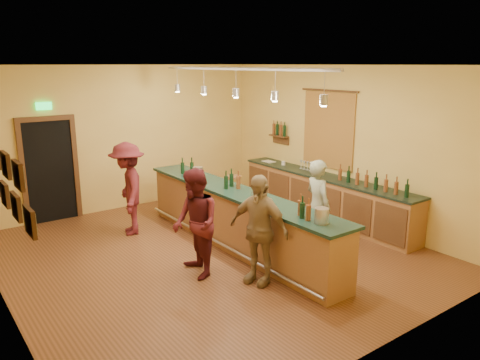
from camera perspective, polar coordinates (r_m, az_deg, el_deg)
floor at (r=8.28m, az=-3.46°, el=-8.92°), size 7.00×7.00×0.00m
ceiling at (r=7.62m, az=-3.82°, el=13.82°), size 6.50×7.00×0.02m
wall_back at (r=10.86m, az=-13.75°, el=5.02°), size 6.50×0.02×3.20m
wall_front at (r=5.30m, az=17.45°, el=-4.47°), size 6.50×0.02×3.20m
wall_right at (r=9.90m, az=12.41°, el=4.26°), size 0.02×7.00×3.20m
doorway at (r=10.39m, az=-22.18°, el=1.33°), size 1.15×0.09×2.48m
tapestry at (r=10.12m, az=10.71°, el=5.98°), size 0.03×1.40×1.60m
bottle_shelf at (r=11.17m, az=4.81°, el=5.95°), size 0.17×0.55×0.54m
picture_grid at (r=5.88m, az=-26.60°, el=0.01°), size 0.06×2.20×0.70m
back_counter at (r=10.06m, az=10.26°, el=-1.99°), size 0.60×4.55×1.27m
tasting_bar at (r=8.34m, az=-0.46°, el=-4.26°), size 0.73×5.10×1.38m
pendant_track at (r=7.92m, az=-0.50°, el=12.29°), size 0.11×4.60×0.50m
bartender at (r=8.22m, az=9.46°, el=-3.16°), size 0.50×0.66×1.64m
customer_a at (r=7.19m, az=-5.45°, el=-5.32°), size 0.80×0.94×1.70m
customer_b at (r=6.96m, az=2.26°, el=-6.04°), size 0.72×1.06×1.67m
customer_c at (r=9.19m, az=-13.48°, el=-1.03°), size 0.99×1.31×1.79m
bar_stool at (r=10.82m, az=-0.78°, el=-0.21°), size 0.34×0.34×0.71m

